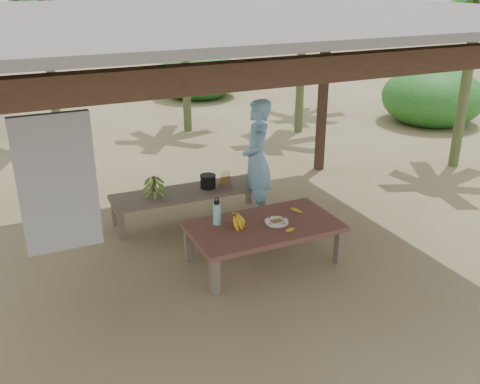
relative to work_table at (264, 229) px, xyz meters
name	(u,v)px	position (x,y,z in m)	size (l,w,h in m)	color
ground	(229,257)	(-0.35, 0.27, -0.43)	(80.00, 80.00, 0.00)	olive
pavilion	(226,27)	(-0.36, 0.26, 2.34)	(6.60, 5.60, 2.95)	black
work_table	(264,229)	(0.00, 0.00, 0.00)	(1.80, 1.00, 0.50)	brown
bench	(189,194)	(-0.41, 1.51, -0.04)	(2.22, 0.67, 0.45)	brown
ripe_banana_bunch	(233,220)	(-0.36, 0.11, 0.15)	(0.29, 0.25, 0.17)	yellow
plate	(277,222)	(0.15, -0.04, 0.08)	(0.29, 0.29, 0.04)	white
loose_banana_front	(290,230)	(0.19, -0.30, 0.09)	(0.04, 0.15, 0.04)	yellow
loose_banana_side	(296,210)	(0.54, 0.15, 0.09)	(0.04, 0.17, 0.04)	yellow
water_flask	(217,213)	(-0.51, 0.25, 0.21)	(0.09, 0.09, 0.34)	#43C6D2
green_banana_stalk	(154,186)	(-0.91, 1.53, 0.17)	(0.27, 0.27, 0.30)	#598C2D
cooking_pot	(208,182)	(-0.13, 1.51, 0.11)	(0.22, 0.22, 0.19)	black
skewer_rack	(225,179)	(0.12, 1.45, 0.14)	(0.18, 0.08, 0.24)	#A57F47
woman	(257,160)	(0.51, 1.22, 0.43)	(0.63, 0.41, 1.73)	#72A8D8
banana_plant_n	(184,29)	(1.15, 5.96, 1.77)	(1.80, 1.80, 2.68)	#596638
banana_plant_e	(479,2)	(4.81, 1.67, 2.43)	(1.80, 1.80, 3.36)	#596638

